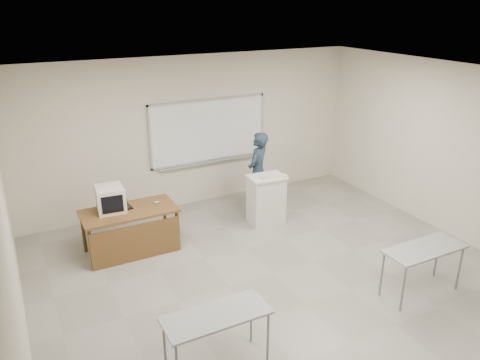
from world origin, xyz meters
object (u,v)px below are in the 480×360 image
whiteboard (209,132)px  presenter (258,172)px  crt_monitor (110,199)px  keyboard (274,177)px  laptop (120,204)px  podium (266,199)px  instructor_desk (132,223)px  mouse (157,202)px

whiteboard → presenter: (0.64, -0.89, -0.68)m
crt_monitor → keyboard: (2.89, -0.35, -0.01)m
laptop → keyboard: (2.74, -0.38, 0.13)m
podium → laptop: laptop is taller
instructor_desk → crt_monitor: bearing=136.3°
keyboard → laptop: bearing=-178.6°
whiteboard → presenter: size_ratio=1.55×
whiteboard → podium: (0.50, -1.47, -1.01)m
whiteboard → mouse: bearing=-139.8°
podium → mouse: (-2.06, 0.15, 0.30)m
whiteboard → keyboard: size_ratio=5.10×
podium → keyboard: 0.50m
laptop → keyboard: 2.77m
mouse → keyboard: bearing=11.2°
podium → laptop: bearing=178.2°
presenter → crt_monitor: bearing=-29.9°
whiteboard → laptop: size_ratio=7.48×
presenter → instructor_desk: bearing=-24.4°
laptop → mouse: laptop is taller
presenter → laptop: bearing=-30.2°
whiteboard → mouse: whiteboard is taller
mouse → whiteboard: bearing=58.6°
keyboard → presenter: (0.05, 0.69, -0.14)m
mouse → keyboard: size_ratio=0.18×
laptop → mouse: 0.60m
whiteboard → podium: 1.85m
crt_monitor → mouse: size_ratio=5.57×
instructor_desk → laptop: size_ratio=4.61×
podium → crt_monitor: (-2.80, 0.23, 0.48)m
whiteboard → instructor_desk: bearing=-144.2°
presenter → mouse: bearing=-25.8°
podium → presenter: bearing=79.9°
whiteboard → mouse: size_ratio=28.19×
crt_monitor → laptop: crt_monitor is taller
whiteboard → mouse: (-1.56, -1.32, -0.71)m
podium → laptop: (-2.65, 0.26, 0.34)m
instructor_desk → keyboard: keyboard is taller
podium → keyboard: (0.09, -0.12, 0.47)m
instructor_desk → keyboard: bearing=-2.5°
podium → presenter: 0.68m
laptop → keyboard: laptop is taller
podium → crt_monitor: size_ratio=1.89×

